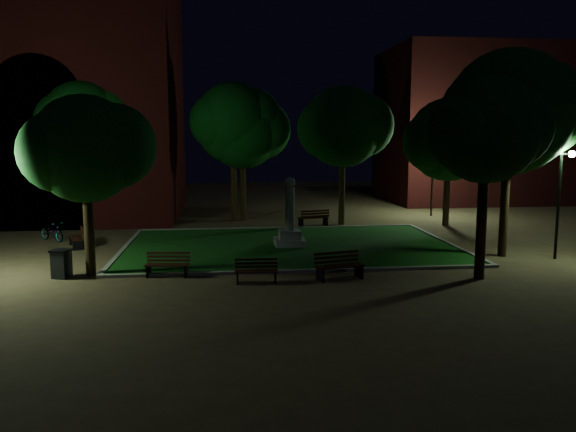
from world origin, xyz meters
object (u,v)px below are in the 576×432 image
Objects in this scene: bench_west_near at (168,265)px; bench_far_side at (314,218)px; monument at (290,227)px; trash_bin at (61,264)px; bench_near_right at (339,267)px; bench_left_side at (79,238)px; bicycle at (52,232)px; bench_near_left at (256,272)px.

bench_far_side reaches higher than bench_west_near.
monument is 10.23m from trash_bin.
bench_left_side is at bearing 132.53° from bench_near_right.
bench_near_right reaches higher than bicycle.
bench_near_left is 3.01m from bench_near_right.
bench_near_left is at bearing -11.63° from trash_bin.
bench_near_left is 13.27m from bicycle.
bicycle is (-1.72, 1.82, 0.04)m from bench_left_side.
trash_bin reaches higher than bench_west_near.
bench_near_right is 6.31m from bench_west_near.
bench_near_right reaches higher than bench_left_side.
bench_far_side is at bearing 63.51° from bench_west_near.
monument is at bearing 64.02° from bench_left_side.
monument reaches higher than bench_left_side.
bench_near_right is 15.49m from bicycle.
bench_far_side is (0.99, 12.12, -0.00)m from bench_near_right.
monument reaches higher than bench_west_near.
bench_far_side is 1.76× the size of trash_bin.
bench_left_side is 12.88m from bench_far_side.
bench_near_right is (1.09, -6.20, -0.50)m from monument.
monument reaches higher than bicycle.
bicycle is (-6.41, 7.88, 0.05)m from bench_west_near.
bicycle reaches higher than bench_west_near.
bench_west_near is 13.17m from bench_far_side.
bench_left_side is 0.95× the size of bench_far_side.
bench_near_left is 1.46× the size of trash_bin.
bench_left_side is 1.66× the size of trash_bin.
bench_far_side is 15.47m from trash_bin.
bench_west_near is 0.90× the size of bench_far_side.
trash_bin is 0.59× the size of bicycle.
monument is 6.30m from bench_far_side.
monument is 11.88m from bicycle.
trash_bin is (-8.96, -4.91, -0.42)m from monument.
monument is 6.67m from bench_near_left.
bench_left_side is 5.94m from trash_bin.
bench_west_near is at bearing -2.77° from trash_bin.
trash_bin is 8.12m from bicycle.
trash_bin reaches higher than bicycle.
bench_near_left is 3.45m from bench_west_near.
bench_near_right is at bearing 4.84° from bench_near_left.
bicycle is (-13.61, -3.14, 0.01)m from bench_far_side.
monument is at bearing 85.78° from bench_near_right.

